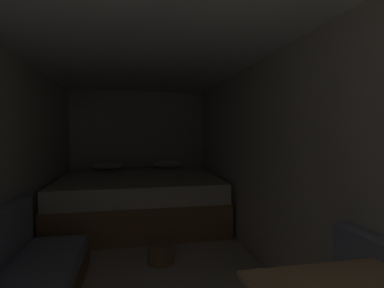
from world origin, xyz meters
name	(u,v)px	position (x,y,z in m)	size (l,w,h in m)	color
ground_plane	(143,278)	(0.00, 2.02, 0.00)	(7.59, 7.59, 0.00)	beige
wall_back	(138,148)	(0.00, 4.84, 1.07)	(2.55, 0.05, 2.13)	beige
wall_right	(266,163)	(1.25, 2.02, 1.07)	(0.05, 5.59, 2.13)	beige
ceiling_slab	(141,48)	(0.00, 2.02, 2.16)	(2.55, 5.59, 0.05)	white
bed	(140,198)	(0.00, 3.78, 0.36)	(2.33, 2.00, 0.86)	#9E7247
wicker_basket	(161,252)	(0.20, 2.30, 0.11)	(0.27, 0.27, 0.21)	olive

